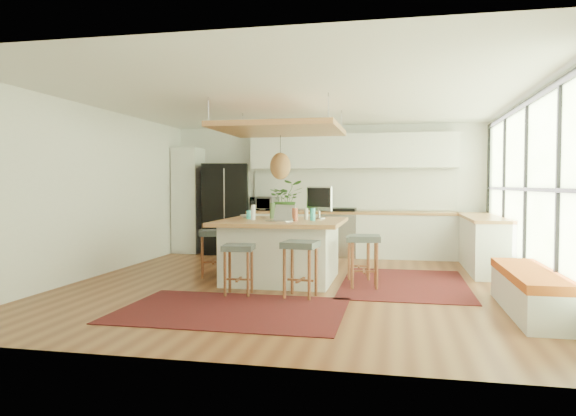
% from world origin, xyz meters
% --- Properties ---
extents(floor, '(7.00, 7.00, 0.00)m').
position_xyz_m(floor, '(0.00, 0.00, 0.00)').
color(floor, '#5B2E1A').
rests_on(floor, ground).
extents(ceiling, '(7.00, 7.00, 0.00)m').
position_xyz_m(ceiling, '(0.00, 0.00, 2.70)').
color(ceiling, white).
rests_on(ceiling, ground).
extents(wall_back, '(6.50, 0.00, 6.50)m').
position_xyz_m(wall_back, '(0.00, 3.50, 1.35)').
color(wall_back, white).
rests_on(wall_back, ground).
extents(wall_front, '(6.50, 0.00, 6.50)m').
position_xyz_m(wall_front, '(0.00, -3.50, 1.35)').
color(wall_front, white).
rests_on(wall_front, ground).
extents(wall_left, '(0.00, 7.00, 7.00)m').
position_xyz_m(wall_left, '(-3.25, 0.00, 1.35)').
color(wall_left, white).
rests_on(wall_left, ground).
extents(wall_right, '(0.00, 7.00, 7.00)m').
position_xyz_m(wall_right, '(3.25, 0.00, 1.35)').
color(wall_right, white).
rests_on(wall_right, ground).
extents(window_wall, '(0.10, 6.20, 2.60)m').
position_xyz_m(window_wall, '(3.22, 0.00, 1.40)').
color(window_wall, black).
rests_on(window_wall, wall_right).
extents(pantry, '(0.55, 0.60, 2.25)m').
position_xyz_m(pantry, '(-2.95, 3.18, 1.12)').
color(pantry, silver).
rests_on(pantry, floor).
extents(back_counter_base, '(4.20, 0.60, 0.88)m').
position_xyz_m(back_counter_base, '(0.55, 3.18, 0.44)').
color(back_counter_base, silver).
rests_on(back_counter_base, floor).
extents(back_counter_top, '(4.24, 0.64, 0.05)m').
position_xyz_m(back_counter_top, '(0.55, 3.18, 0.90)').
color(back_counter_top, '#A26539').
rests_on(back_counter_top, back_counter_base).
extents(backsplash, '(4.20, 0.02, 0.80)m').
position_xyz_m(backsplash, '(0.55, 3.48, 1.35)').
color(backsplash, white).
rests_on(backsplash, wall_back).
extents(upper_cabinets, '(4.20, 0.34, 0.70)m').
position_xyz_m(upper_cabinets, '(0.55, 3.32, 2.15)').
color(upper_cabinets, silver).
rests_on(upper_cabinets, wall_back).
extents(range, '(0.76, 0.62, 1.00)m').
position_xyz_m(range, '(0.30, 3.18, 0.50)').
color(range, '#A5A5AA').
rests_on(range, floor).
extents(right_counter_base, '(0.60, 2.50, 0.88)m').
position_xyz_m(right_counter_base, '(2.93, 2.00, 0.44)').
color(right_counter_base, silver).
rests_on(right_counter_base, floor).
extents(right_counter_top, '(0.64, 2.54, 0.05)m').
position_xyz_m(right_counter_top, '(2.93, 2.00, 0.90)').
color(right_counter_top, '#A26539').
rests_on(right_counter_top, right_counter_base).
extents(window_bench, '(0.52, 2.00, 0.50)m').
position_xyz_m(window_bench, '(2.95, -1.20, 0.25)').
color(window_bench, silver).
rests_on(window_bench, floor).
extents(ceiling_panel, '(1.86, 1.86, 0.80)m').
position_xyz_m(ceiling_panel, '(-0.30, 0.40, 2.05)').
color(ceiling_panel, '#A26539').
rests_on(ceiling_panel, ceiling).
extents(rug_near, '(2.60, 1.80, 0.01)m').
position_xyz_m(rug_near, '(-0.41, -1.74, 0.01)').
color(rug_near, black).
rests_on(rug_near, floor).
extents(rug_right, '(1.80, 2.60, 0.01)m').
position_xyz_m(rug_right, '(1.58, 0.36, 0.01)').
color(rug_right, black).
rests_on(rug_right, floor).
extents(fridge, '(1.10, 0.95, 1.90)m').
position_xyz_m(fridge, '(-2.12, 3.20, 0.93)').
color(fridge, black).
rests_on(fridge, floor).
extents(island, '(1.85, 1.85, 0.93)m').
position_xyz_m(island, '(-0.25, 0.28, 0.47)').
color(island, '#A26539').
rests_on(island, floor).
extents(stool_near_left, '(0.44, 0.44, 0.67)m').
position_xyz_m(stool_near_left, '(-0.58, -0.89, 0.35)').
color(stool_near_left, '#404647').
rests_on(stool_near_left, floor).
extents(stool_near_right, '(0.48, 0.48, 0.73)m').
position_xyz_m(stool_near_right, '(0.25, -0.88, 0.35)').
color(stool_near_right, '#404647').
rests_on(stool_near_right, floor).
extents(stool_right_front, '(0.48, 0.48, 0.75)m').
position_xyz_m(stool_right_front, '(1.02, -0.04, 0.35)').
color(stool_right_front, '#404647').
rests_on(stool_right_front, floor).
extents(stool_right_back, '(0.43, 0.43, 0.66)m').
position_xyz_m(stool_right_back, '(0.89, 0.62, 0.35)').
color(stool_right_back, '#404647').
rests_on(stool_right_back, floor).
extents(stool_left_side, '(0.56, 0.56, 0.74)m').
position_xyz_m(stool_left_side, '(-1.40, 0.40, 0.35)').
color(stool_left_side, '#404647').
rests_on(stool_left_side, floor).
extents(laptop, '(0.46, 0.47, 0.26)m').
position_xyz_m(laptop, '(-0.20, -0.08, 1.05)').
color(laptop, '#A5A5AA').
rests_on(laptop, island).
extents(monitor, '(0.56, 0.49, 0.51)m').
position_xyz_m(monitor, '(0.27, 0.61, 1.19)').
color(monitor, '#A5A5AA').
rests_on(monitor, island).
extents(microwave, '(0.57, 0.40, 0.35)m').
position_xyz_m(microwave, '(-1.25, 3.17, 1.10)').
color(microwave, '#A5A5AA').
rests_on(microwave, back_counter_top).
extents(island_plant, '(0.71, 0.75, 0.47)m').
position_xyz_m(island_plant, '(-0.28, 0.75, 1.17)').
color(island_plant, '#1E4C19').
rests_on(island_plant, island).
extents(island_bowl, '(0.26, 0.26, 0.05)m').
position_xyz_m(island_bowl, '(-0.88, 0.59, 0.96)').
color(island_bowl, white).
rests_on(island_bowl, island).
extents(island_bottle_0, '(0.07, 0.07, 0.19)m').
position_xyz_m(island_bottle_0, '(-0.80, 0.38, 1.03)').
color(island_bottle_0, '#37D6DD').
rests_on(island_bottle_0, island).
extents(island_bottle_1, '(0.07, 0.07, 0.19)m').
position_xyz_m(island_bottle_1, '(-0.65, 0.13, 1.03)').
color(island_bottle_1, white).
rests_on(island_bottle_1, island).
extents(island_bottle_2, '(0.07, 0.07, 0.19)m').
position_xyz_m(island_bottle_2, '(0.00, -0.02, 1.03)').
color(island_bottle_2, '#A24D36').
rests_on(island_bottle_2, island).
extents(island_bottle_3, '(0.07, 0.07, 0.19)m').
position_xyz_m(island_bottle_3, '(0.10, 0.33, 1.03)').
color(island_bottle_3, white).
rests_on(island_bottle_3, island).
extents(island_bottle_4, '(0.07, 0.07, 0.19)m').
position_xyz_m(island_bottle_4, '(-0.45, 0.53, 1.03)').
color(island_bottle_4, '#587F4C').
rests_on(island_bottle_4, island).
extents(island_bottle_5, '(0.07, 0.07, 0.19)m').
position_xyz_m(island_bottle_5, '(0.25, 0.18, 1.03)').
color(island_bottle_5, '#37D6DD').
rests_on(island_bottle_5, island).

